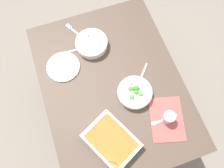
% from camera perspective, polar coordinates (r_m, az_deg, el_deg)
% --- Properties ---
extents(ground_plane, '(6.00, 6.00, 0.00)m').
position_cam_1_polar(ground_plane, '(2.17, 0.00, -6.89)').
color(ground_plane, slate).
extents(dining_table, '(1.20, 0.90, 0.74)m').
position_cam_1_polar(dining_table, '(1.54, 0.00, -1.17)').
color(dining_table, '#4C3D33').
rests_on(dining_table, ground_plane).
extents(placemat, '(0.32, 0.27, 0.00)m').
position_cam_1_polar(placemat, '(1.43, 13.80, -8.66)').
color(placemat, '#B24C47').
rests_on(placemat, dining_table).
extents(stew_bowl, '(0.22, 0.22, 0.06)m').
position_cam_1_polar(stew_bowl, '(1.56, -5.25, 10.26)').
color(stew_bowl, white).
rests_on(stew_bowl, dining_table).
extents(broccoli_bowl, '(0.22, 0.22, 0.07)m').
position_cam_1_polar(broccoli_bowl, '(1.42, 5.82, -2.22)').
color(broccoli_bowl, white).
rests_on(broccoli_bowl, dining_table).
extents(baking_dish, '(0.37, 0.33, 0.06)m').
position_cam_1_polar(baking_dish, '(1.34, -0.17, -14.29)').
color(baking_dish, silver).
rests_on(baking_dish, dining_table).
extents(drink_cup, '(0.07, 0.07, 0.08)m').
position_cam_1_polar(drink_cup, '(1.40, 14.14, -8.35)').
color(drink_cup, '#B2BCC6').
rests_on(drink_cup, dining_table).
extents(side_plate, '(0.22, 0.22, 0.01)m').
position_cam_1_polar(side_plate, '(1.54, -12.31, 4.32)').
color(side_plate, silver).
rests_on(side_plate, dining_table).
extents(spoon_by_stew, '(0.03, 0.18, 0.01)m').
position_cam_1_polar(spoon_by_stew, '(1.58, -8.42, 8.83)').
color(spoon_by_stew, silver).
rests_on(spoon_by_stew, dining_table).
extents(spoon_by_broccoli, '(0.14, 0.13, 0.01)m').
position_cam_1_polar(spoon_by_broccoli, '(1.48, 7.40, 1.58)').
color(spoon_by_broccoli, silver).
rests_on(spoon_by_broccoli, dining_table).
extents(spoon_spare, '(0.03, 0.18, 0.01)m').
position_cam_1_polar(spoon_spare, '(1.42, 12.26, -9.25)').
color(spoon_spare, silver).
rests_on(spoon_spare, dining_table).
extents(fork_on_table, '(0.16, 0.10, 0.01)m').
position_cam_1_polar(fork_on_table, '(1.67, -9.75, 13.29)').
color(fork_on_table, silver).
rests_on(fork_on_table, dining_table).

